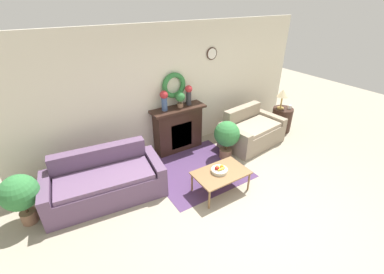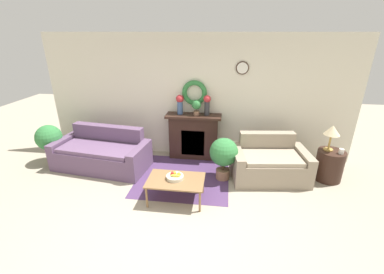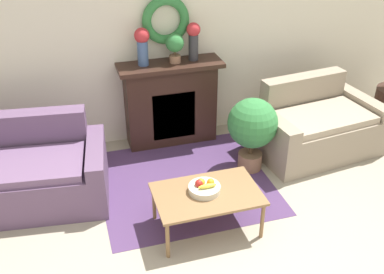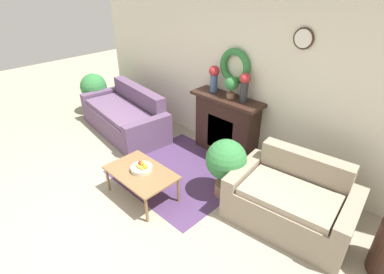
{
  "view_description": "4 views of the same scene",
  "coord_description": "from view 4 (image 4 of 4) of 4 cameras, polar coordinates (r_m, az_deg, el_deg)",
  "views": [
    {
      "loc": [
        -2.51,
        -1.96,
        3.14
      ],
      "look_at": [
        -0.31,
        1.51,
        0.85
      ],
      "focal_mm": 24.0,
      "sensor_mm": 36.0,
      "label": 1
    },
    {
      "loc": [
        0.63,
        -2.81,
        2.71
      ],
      "look_at": [
        0.05,
        1.6,
        0.88
      ],
      "focal_mm": 24.0,
      "sensor_mm": 36.0,
      "label": 2
    },
    {
      "loc": [
        -1.19,
        -2.23,
        2.86
      ],
      "look_at": [
        -0.11,
        1.36,
        0.69
      ],
      "focal_mm": 42.0,
      "sensor_mm": 36.0,
      "label": 3
    },
    {
      "loc": [
        2.63,
        -1.01,
        2.75
      ],
      "look_at": [
        0.01,
        1.66,
        0.66
      ],
      "focal_mm": 28.0,
      "sensor_mm": 36.0,
      "label": 4
    }
  ],
  "objects": [
    {
      "name": "ground_plane",
      "position": [
        3.94,
        -18.15,
        -16.96
      ],
      "size": [
        16.0,
        16.0,
        0.0
      ],
      "primitive_type": "plane",
      "color": "#9E937F"
    },
    {
      "name": "floor_rug",
      "position": [
        4.68,
        -1.85,
        -6.72
      ],
      "size": [
        1.8,
        1.71,
        0.01
      ],
      "color": "#4C335B",
      "rests_on": "ground_plane"
    },
    {
      "name": "wall_back",
      "position": [
        4.77,
        9.01,
        11.85
      ],
      "size": [
        6.8,
        0.17,
        2.7
      ],
      "color": "beige",
      "rests_on": "ground_plane"
    },
    {
      "name": "fireplace",
      "position": [
        4.95,
        6.52,
        2.21
      ],
      "size": [
        1.21,
        0.41,
        1.03
      ],
      "color": "#331E16",
      "rests_on": "ground_plane"
    },
    {
      "name": "couch_left",
      "position": [
        5.87,
        -12.55,
        3.83
      ],
      "size": [
        2.05,
        1.12,
        0.83
      ],
      "rotation": [
        0.0,
        0.0,
        -0.12
      ],
      "color": "#604766",
      "rests_on": "ground_plane"
    },
    {
      "name": "loveseat_right",
      "position": [
        3.89,
        18.36,
        -11.58
      ],
      "size": [
        1.53,
        1.05,
        0.84
      ],
      "rotation": [
        0.0,
        0.0,
        0.12
      ],
      "color": "gray",
      "rests_on": "ground_plane"
    },
    {
      "name": "coffee_table",
      "position": [
        4.09,
        -9.68,
        -6.95
      ],
      "size": [
        0.96,
        0.61,
        0.4
      ],
      "color": "olive",
      "rests_on": "ground_plane"
    },
    {
      "name": "fruit_bowl",
      "position": [
        4.07,
        -9.57,
        -5.79
      ],
      "size": [
        0.29,
        0.29,
        0.12
      ],
      "color": "beige",
      "rests_on": "coffee_table"
    },
    {
      "name": "vase_on_mantel_left",
      "position": [
        4.84,
        4.22,
        11.38
      ],
      "size": [
        0.17,
        0.17,
        0.43
      ],
      "color": "#3D5684",
      "rests_on": "fireplace"
    },
    {
      "name": "vase_on_mantel_right",
      "position": [
        4.5,
        9.99,
        9.71
      ],
      "size": [
        0.16,
        0.16,
        0.44
      ],
      "color": "#2D2D33",
      "rests_on": "fireplace"
    },
    {
      "name": "potted_plant_on_mantel",
      "position": [
        4.62,
        7.51,
        9.79
      ],
      "size": [
        0.21,
        0.21,
        0.34
      ],
      "color": "#8E664C",
      "rests_on": "fireplace"
    },
    {
      "name": "potted_plant_floor_by_couch",
      "position": [
        6.78,
        -18.2,
        8.87
      ],
      "size": [
        0.55,
        0.55,
        0.86
      ],
      "color": "#8E664C",
      "rests_on": "ground_plane"
    },
    {
      "name": "potted_plant_floor_by_loveseat",
      "position": [
        3.98,
        6.48,
        -4.76
      ],
      "size": [
        0.55,
        0.55,
        0.85
      ],
      "color": "#8E664C",
      "rests_on": "ground_plane"
    }
  ]
}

